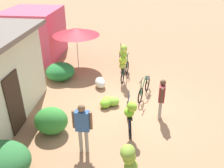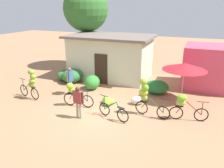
% 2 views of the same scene
% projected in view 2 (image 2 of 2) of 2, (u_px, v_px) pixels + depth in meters
% --- Properties ---
extents(ground_plane, '(60.00, 60.00, 0.00)m').
position_uv_depth(ground_plane, '(95.00, 113.00, 10.62)').
color(ground_plane, '#A27451').
extents(building_low, '(5.88, 3.80, 3.01)m').
position_uv_depth(building_low, '(111.00, 56.00, 15.59)').
color(building_low, beige).
rests_on(building_low, ground).
extents(shop_pink, '(3.20, 2.80, 2.64)m').
position_uv_depth(shop_pink, '(210.00, 67.00, 13.58)').
color(shop_pink, '#D54965').
rests_on(shop_pink, ground).
extents(tree_behind_building, '(3.57, 3.57, 6.48)m').
position_uv_depth(tree_behind_building, '(86.00, 9.00, 17.18)').
color(tree_behind_building, brown).
rests_on(tree_behind_building, ground).
extents(hedge_bush_front_left, '(1.10, 1.29, 0.73)m').
position_uv_depth(hedge_bush_front_left, '(65.00, 75.00, 15.25)').
color(hedge_bush_front_left, '#356634').
rests_on(hedge_bush_front_left, ground).
extents(hedge_bush_front_right, '(1.36, 1.62, 0.90)m').
position_uv_depth(hedge_bush_front_right, '(73.00, 76.00, 14.82)').
color(hedge_bush_front_right, '#2D6D35').
rests_on(hedge_bush_front_right, ground).
extents(hedge_bush_mid, '(0.93, 1.08, 0.89)m').
position_uv_depth(hedge_bush_mid, '(92.00, 82.00, 13.51)').
color(hedge_bush_mid, '#338431').
rests_on(hedge_bush_mid, ground).
extents(hedge_bush_by_door, '(1.40, 1.34, 0.77)m').
position_uv_depth(hedge_bush_by_door, '(157.00, 87.00, 12.92)').
color(hedge_bush_by_door, '#237031').
rests_on(hedge_bush_by_door, ground).
extents(market_umbrella, '(2.32, 2.32, 2.08)m').
position_uv_depth(market_umbrella, '(185.00, 67.00, 11.45)').
color(market_umbrella, beige).
rests_on(market_umbrella, ground).
extents(bicycle_leftmost, '(1.61, 0.49, 1.68)m').
position_uv_depth(bicycle_leftmost, '(31.00, 82.00, 11.92)').
color(bicycle_leftmost, black).
rests_on(bicycle_leftmost, ground).
extents(bicycle_near_pile, '(1.66, 0.49, 1.26)m').
position_uv_depth(bicycle_near_pile, '(74.00, 93.00, 11.11)').
color(bicycle_near_pile, black).
rests_on(bicycle_near_pile, ground).
extents(bicycle_center_loaded, '(1.64, 0.52, 1.01)m').
position_uv_depth(bicycle_center_loaded, '(113.00, 112.00, 9.96)').
color(bicycle_center_loaded, black).
rests_on(bicycle_center_loaded, ground).
extents(bicycle_by_shop, '(1.70, 0.44, 1.80)m').
position_uv_depth(bicycle_by_shop, '(146.00, 95.00, 10.11)').
color(bicycle_by_shop, black).
rests_on(bicycle_by_shop, ground).
extents(bicycle_rightmost, '(1.70, 0.55, 1.24)m').
position_uv_depth(bicycle_rightmost, '(184.00, 104.00, 9.72)').
color(bicycle_rightmost, black).
rests_on(bicycle_rightmost, ground).
extents(banana_pile_on_ground, '(0.76, 0.83, 0.35)m').
position_uv_depth(banana_pile_on_ground, '(108.00, 101.00, 11.51)').
color(banana_pile_on_ground, '#92C12E').
rests_on(banana_pile_on_ground, ground).
extents(produce_sack, '(0.81, 0.67, 0.44)m').
position_uv_depth(produce_sack, '(137.00, 100.00, 11.47)').
color(produce_sack, silver).
rests_on(produce_sack, ground).
extents(person_vendor, '(0.21, 0.58, 1.64)m').
position_uv_depth(person_vendor, '(70.00, 78.00, 12.53)').
color(person_vendor, gray).
rests_on(person_vendor, ground).
extents(person_bystander, '(0.58, 0.23, 1.54)m').
position_uv_depth(person_bystander, '(78.00, 99.00, 9.82)').
color(person_bystander, gray).
rests_on(person_bystander, ground).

